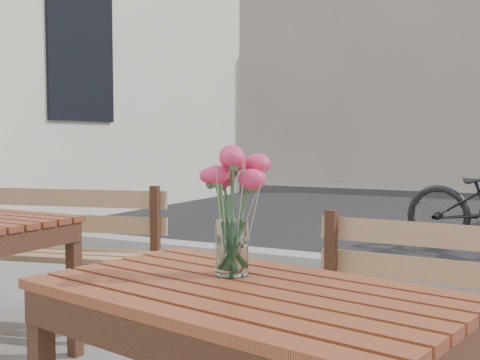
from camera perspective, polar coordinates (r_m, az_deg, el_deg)
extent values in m
cube|color=black|center=(8.25, -14.82, 11.68)|extent=(0.06, 1.20, 1.80)
cube|color=#97958E|center=(4.70, 21.00, -8.68)|extent=(30.00, 0.25, 0.12)
cube|color=gray|center=(16.22, 14.97, 14.18)|extent=(8.00, 3.00, 8.00)
cube|color=#5C2618|center=(1.58, 0.49, -10.63)|extent=(1.20, 0.84, 0.03)
cube|color=black|center=(2.20, -5.68, -15.68)|extent=(0.06, 0.06, 0.65)
cube|color=#9E7052|center=(2.37, 20.61, -12.62)|extent=(1.27, 0.38, 0.03)
cube|color=#9E7052|center=(2.50, 21.39, -6.80)|extent=(1.25, 0.07, 0.34)
cube|color=black|center=(2.45, 5.96, -16.60)|extent=(0.05, 0.05, 0.41)
cube|color=black|center=(2.65, 8.50, -11.06)|extent=(0.05, 0.05, 0.76)
cylinder|color=white|center=(1.70, -0.78, -6.44)|extent=(0.09, 0.09, 0.16)
cylinder|color=#346D3C|center=(1.69, -0.78, -3.85)|extent=(0.06, 0.06, 0.31)
cube|color=black|center=(3.08, -15.43, -9.95)|extent=(0.06, 0.06, 0.66)
cube|color=#9E7052|center=(3.60, -17.98, -6.61)|extent=(1.36, 0.66, 0.03)
cube|color=#9E7052|center=(3.74, -16.46, -2.78)|extent=(1.29, 0.34, 0.36)
cube|color=black|center=(3.24, -10.06, -11.31)|extent=(0.06, 0.06, 0.43)
cube|color=black|center=(3.47, -8.08, -7.17)|extent=(0.06, 0.06, 0.80)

